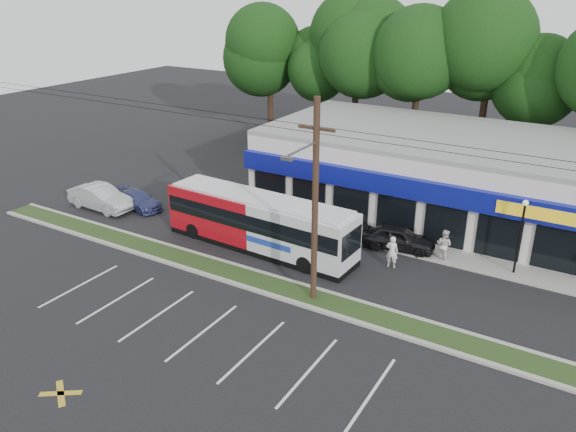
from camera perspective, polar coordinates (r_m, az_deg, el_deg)
The scene contains 15 objects.
ground at distance 28.69m, azimuth -3.72°, elevation -7.72°, with size 120.00×120.00×0.00m, color black.
grass_strip at distance 29.38m, azimuth -2.61°, elevation -6.78°, with size 40.00×1.60×0.12m, color #243415.
curb_south at distance 28.76m, azimuth -3.55°, elevation -7.47°, with size 40.00×0.25×0.14m, color #9E9E93.
curb_north at distance 29.99m, azimuth -1.72°, elevation -6.08°, with size 40.00×0.25×0.14m, color #9E9E93.
sidewalk at distance 33.91m, azimuth 12.05°, elevation -3.06°, with size 32.00×2.20×0.10m, color #9E9E93.
strip_mall at distance 39.04m, azimuth 16.47°, elevation 4.09°, with size 25.00×12.55×5.30m.
utility_pole at distance 25.71m, azimuth 2.37°, elevation 1.97°, with size 50.00×2.77×10.00m.
lamp_post at distance 31.53m, azimuth 22.60°, elevation -1.18°, with size 0.30×0.30×4.25m.
tree_line at distance 47.74m, azimuth 18.82°, elevation 14.25°, with size 46.76×6.76×11.83m.
metrobus at distance 32.48m, azimuth -2.92°, elevation -0.52°, with size 12.09×3.08×3.22m.
car_dark at distance 33.31m, azimuth 11.14°, elevation -2.18°, with size 1.71×4.25×1.45m, color black.
car_silver at distance 40.57m, azimuth -18.49°, elevation 1.79°, with size 1.74×4.98×1.64m, color #B2B5BA.
car_blue at distance 40.08m, azimuth -15.06°, elevation 1.61°, with size 1.67×4.11×1.19m, color navy.
pedestrian_a at distance 31.11m, azimuth 10.52°, elevation -3.60°, with size 0.67×0.44×1.84m, color silver.
pedestrian_b at distance 32.56m, azimuth 15.56°, elevation -2.85°, with size 0.89×0.70×1.84m, color silver.
Camera 1 is at (14.23, -20.23, 14.54)m, focal length 35.00 mm.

